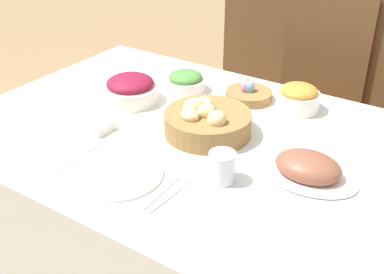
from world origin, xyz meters
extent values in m
cube|color=silver|center=(0.00, 0.00, 0.36)|extent=(1.71, 1.10, 0.72)
cylinder|color=brown|center=(-0.17, 0.60, 0.23)|extent=(0.03, 0.03, 0.45)
cylinder|color=brown|center=(0.22, 0.59, 0.23)|extent=(0.03, 0.03, 0.45)
cylinder|color=brown|center=(-0.15, 0.99, 0.23)|extent=(0.03, 0.03, 0.45)
cylinder|color=brown|center=(0.24, 0.97, 0.23)|extent=(0.03, 0.03, 0.45)
cube|color=brown|center=(0.04, 0.79, 0.46)|extent=(0.44, 0.44, 0.02)
cube|color=brown|center=(0.05, 0.99, 0.74)|extent=(0.42, 0.04, 0.54)
cylinder|color=brown|center=(0.24, 0.61, 0.23)|extent=(0.03, 0.03, 0.45)
cylinder|color=brown|center=(0.26, 1.00, 0.23)|extent=(0.03, 0.03, 0.45)
cube|color=brown|center=(-0.23, 1.82, 0.47)|extent=(1.25, 0.44, 0.94)
cylinder|color=olive|center=(-0.02, 0.03, 0.76)|extent=(0.29, 0.29, 0.08)
ellipsoid|color=#E0C184|center=(-0.05, -0.04, 0.81)|extent=(0.08, 0.07, 0.04)
ellipsoid|color=#E0C184|center=(0.04, -0.01, 0.81)|extent=(0.08, 0.09, 0.06)
ellipsoid|color=#E0C184|center=(-0.06, 0.01, 0.82)|extent=(0.09, 0.10, 0.06)
ellipsoid|color=#E0C184|center=(-0.02, 0.01, 0.81)|extent=(0.08, 0.09, 0.05)
ellipsoid|color=#E0C184|center=(-0.04, 0.05, 0.81)|extent=(0.09, 0.09, 0.06)
cylinder|color=olive|center=(-0.03, 0.34, 0.74)|extent=(0.18, 0.18, 0.03)
ellipsoid|color=pink|center=(-0.03, 0.34, 0.77)|extent=(0.04, 0.04, 0.05)
ellipsoid|color=#B27AD1|center=(-0.04, 0.34, 0.78)|extent=(0.04, 0.04, 0.05)
ellipsoid|color=pink|center=(-0.02, 0.34, 0.77)|extent=(0.04, 0.04, 0.05)
ellipsoid|color=pink|center=(-0.03, 0.34, 0.77)|extent=(0.04, 0.04, 0.05)
ellipsoid|color=#F29E4C|center=(-0.05, 0.35, 0.78)|extent=(0.04, 0.04, 0.05)
ellipsoid|color=#60B2E0|center=(-0.02, 0.34, 0.77)|extent=(0.04, 0.04, 0.05)
ellipsoid|color=silver|center=(0.36, -0.03, 0.73)|extent=(0.30, 0.21, 0.01)
ellipsoid|color=brown|center=(0.36, -0.03, 0.75)|extent=(0.20, 0.15, 0.08)
cylinder|color=silver|center=(-0.39, 0.08, 0.75)|extent=(0.21, 0.21, 0.06)
ellipsoid|color=maroon|center=(-0.39, 0.08, 0.80)|extent=(0.18, 0.18, 0.06)
cylinder|color=silver|center=(-0.27, 0.27, 0.75)|extent=(0.16, 0.16, 0.05)
ellipsoid|color=#478438|center=(-0.27, 0.27, 0.78)|extent=(0.13, 0.13, 0.05)
cylinder|color=silver|center=(0.16, 0.36, 0.76)|extent=(0.16, 0.16, 0.07)
ellipsoid|color=orange|center=(0.16, 0.36, 0.80)|extent=(0.14, 0.14, 0.05)
cylinder|color=silver|center=(-0.10, -0.33, 0.73)|extent=(0.27, 0.27, 0.01)
cube|color=silver|center=(-0.26, -0.33, 0.73)|extent=(0.02, 0.18, 0.00)
cube|color=silver|center=(0.06, -0.33, 0.73)|extent=(0.02, 0.18, 0.00)
cube|color=silver|center=(0.09, -0.33, 0.73)|extent=(0.02, 0.18, 0.00)
cylinder|color=silver|center=(0.16, -0.19, 0.77)|extent=(0.08, 0.08, 0.09)
cube|color=silver|center=(-0.36, -0.16, 0.74)|extent=(0.14, 0.09, 0.03)
camera|label=1|loc=(0.72, -1.18, 1.52)|focal=45.00mm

